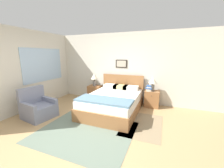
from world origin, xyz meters
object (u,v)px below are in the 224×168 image
table_lamp_by_door (153,82)px  nightstand_near_window (95,92)px  table_lamp_near_window (94,78)px  nightstand_by_door (152,99)px  bed (113,102)px  armchair (38,108)px

table_lamp_by_door → nightstand_near_window: bearing=179.3°
nightstand_near_window → table_lamp_near_window: bearing=-73.7°
nightstand_by_door → table_lamp_near_window: (-2.24, -0.03, 0.62)m
bed → table_lamp_near_window: 1.51m
bed → table_lamp_near_window: bearing=143.5°
nightstand_near_window → nightstand_by_door: (2.25, 0.00, 0.00)m
armchair → table_lamp_near_window: 2.26m
bed → nightstand_near_window: (-1.12, 0.85, -0.02)m
nightstand_near_window → nightstand_by_door: same height
armchair → bed: bearing=131.4°
table_lamp_near_window → table_lamp_by_door: bearing=0.0°
bed → nightstand_by_door: (1.12, 0.85, -0.02)m
nightstand_by_door → bed: bearing=-142.8°
table_lamp_near_window → nightstand_near_window: bearing=106.3°
nightstand_by_door → armchair: bearing=-145.7°
table_lamp_near_window → nightstand_by_door: bearing=0.7°
bed → table_lamp_near_window: table_lamp_near_window is taller
table_lamp_near_window → armchair: bearing=-110.8°
armchair → table_lamp_by_door: bearing=132.9°
table_lamp_near_window → table_lamp_by_door: (2.24, 0.00, 0.00)m
bed → table_lamp_by_door: table_lamp_by_door is taller
nightstand_near_window → bed: bearing=-37.2°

